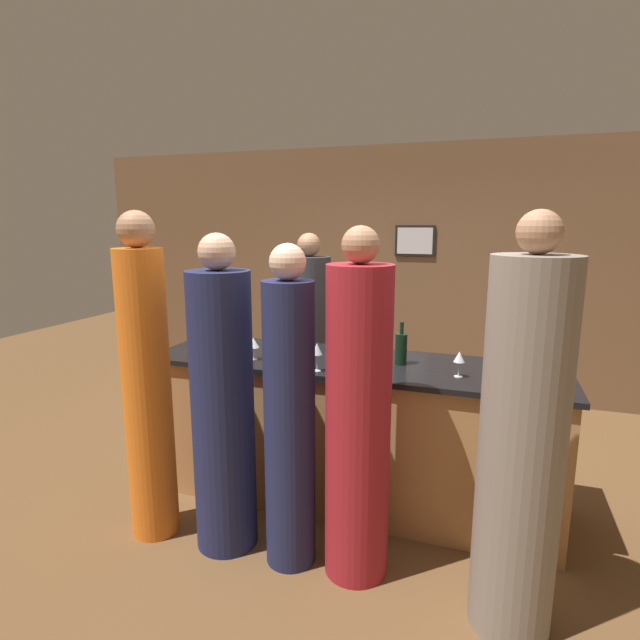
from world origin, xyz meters
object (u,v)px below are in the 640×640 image
object	(u,v)px
bartender	(309,344)
guest_1	(358,420)
wine_bottle_1	(527,360)
guest_0	(290,419)
wine_bottle_2	(401,348)
guest_4	(147,387)
guest_3	(522,447)
wine_bottle_0	(192,330)
guest_2	(223,407)

from	to	relation	value
bartender	guest_1	bearing A→B (deg)	118.03
wine_bottle_1	guest_0	bearing A→B (deg)	-148.69
guest_1	wine_bottle_2	world-z (taller)	guest_1
guest_1	wine_bottle_2	size ratio (longest dim) A/B	6.69
guest_0	guest_4	distance (m)	0.94
guest_1	guest_3	distance (m)	0.82
wine_bottle_0	wine_bottle_2	size ratio (longest dim) A/B	1.04
guest_1	guest_0	bearing A→B (deg)	-174.88
guest_4	wine_bottle_0	world-z (taller)	guest_4
guest_2	wine_bottle_2	size ratio (longest dim) A/B	6.55
guest_3	wine_bottle_1	distance (m)	0.88
bartender	guest_2	size ratio (longest dim) A/B	0.98
guest_2	guest_4	distance (m)	0.51
bartender	wine_bottle_2	bearing A→B (deg)	136.97
guest_0	guest_2	distance (m)	0.43
wine_bottle_0	wine_bottle_2	bearing A→B (deg)	0.02
guest_4	wine_bottle_0	distance (m)	0.86
guest_0	wine_bottle_1	world-z (taller)	guest_0
guest_1	wine_bottle_0	bearing A→B (deg)	153.48
bartender	guest_1	world-z (taller)	guest_1
bartender	guest_3	xyz separation A→B (m)	(1.71, -1.81, 0.07)
bartender	guest_4	size ratio (longest dim) A/B	0.92
bartender	guest_4	xyz separation A→B (m)	(-0.42, -1.74, 0.11)
bartender	wine_bottle_0	bearing A→B (deg)	56.05
guest_1	wine_bottle_0	world-z (taller)	guest_1
guest_0	wine_bottle_2	distance (m)	0.96
guest_0	guest_3	distance (m)	1.20
wine_bottle_2	guest_3	bearing A→B (deg)	-50.94
guest_0	guest_4	world-z (taller)	guest_4
wine_bottle_0	wine_bottle_1	bearing A→B (deg)	-0.68
guest_3	wine_bottle_0	size ratio (longest dim) A/B	6.67
guest_2	wine_bottle_1	distance (m)	1.86
guest_3	wine_bottle_0	world-z (taller)	guest_3
guest_1	guest_2	size ratio (longest dim) A/B	1.02
wine_bottle_0	wine_bottle_1	world-z (taller)	wine_bottle_0
guest_0	wine_bottle_0	world-z (taller)	guest_0
guest_4	guest_2	bearing A→B (deg)	5.10
guest_2	wine_bottle_0	distance (m)	1.07
guest_0	guest_2	bearing A→B (deg)	177.10
wine_bottle_2	bartender	bearing A→B (deg)	136.97
guest_2	wine_bottle_0	bearing A→B (deg)	132.28
guest_4	bartender	bearing A→B (deg)	76.48
guest_2	guest_4	bearing A→B (deg)	-174.90
guest_3	bartender	bearing A→B (deg)	133.35
guest_3	wine_bottle_0	distance (m)	2.51
guest_0	bartender	bearing A→B (deg)	106.58
wine_bottle_0	wine_bottle_1	distance (m)	2.39
bartender	guest_3	size ratio (longest dim) A/B	0.93
guest_0	wine_bottle_2	size ratio (longest dim) A/B	6.37
guest_2	guest_3	distance (m)	1.64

